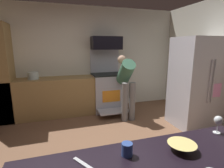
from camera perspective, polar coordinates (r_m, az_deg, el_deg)
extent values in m
cube|color=brown|center=(2.86, -0.91, -22.75)|extent=(5.20, 4.80, 0.02)
cube|color=beige|center=(4.65, -9.22, 7.99)|extent=(5.20, 0.12, 2.60)
cube|color=olive|center=(4.40, -19.86, -4.09)|extent=(2.40, 0.60, 0.90)
cube|color=#B0B2BE|center=(4.53, -1.41, -2.76)|extent=(0.76, 0.64, 0.92)
cube|color=black|center=(4.43, -1.45, 3.19)|extent=(0.76, 0.64, 0.03)
cube|color=#B0B2BE|center=(4.67, -2.45, 7.51)|extent=(0.76, 0.06, 0.60)
cube|color=orange|center=(4.23, -0.20, -3.97)|extent=(0.44, 0.01, 0.28)
cube|color=#B0B2BE|center=(4.16, 0.56, -8.75)|extent=(0.72, 0.38, 0.03)
cube|color=black|center=(4.47, -1.86, 13.16)|extent=(0.74, 0.38, 0.32)
cube|color=#B6B5BE|center=(3.97, 25.68, 0.45)|extent=(0.89, 0.71, 1.80)
cylinder|color=#B6B5BE|center=(3.67, 29.25, 0.66)|extent=(0.02, 0.02, 0.81)
cylinder|color=#B6B5BE|center=(3.73, 30.10, 0.73)|extent=(0.02, 0.02, 0.81)
cube|color=#E18DC7|center=(3.86, 30.91, -1.77)|extent=(0.20, 0.01, 0.26)
cylinder|color=slate|center=(3.87, 4.19, -5.89)|extent=(0.14, 0.14, 0.86)
cylinder|color=slate|center=(3.93, 6.51, -5.64)|extent=(0.14, 0.14, 0.86)
cylinder|color=#42775A|center=(3.94, 4.44, 3.85)|extent=(0.30, 0.61, 0.61)
sphere|color=tan|center=(4.14, 3.22, 7.93)|extent=(0.20, 0.20, 0.20)
cone|color=#E1C971|center=(1.41, 21.69, -18.41)|extent=(0.20, 0.20, 0.05)
cylinder|color=silver|center=(1.80, 30.86, -13.40)|extent=(0.06, 0.06, 0.01)
cylinder|color=silver|center=(1.78, 31.00, -12.22)|extent=(0.01, 0.01, 0.08)
ellipsoid|color=silver|center=(1.75, 31.27, -10.00)|extent=(0.07, 0.07, 0.07)
cylinder|color=#2E4A90|center=(1.27, 4.91, -20.40)|extent=(0.08, 0.08, 0.09)
cube|color=#B7BABF|center=(1.19, -7.33, -25.42)|extent=(0.18, 0.26, 0.01)
cylinder|color=#AEC0BC|center=(4.31, -24.28, 2.51)|extent=(0.24, 0.24, 0.17)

